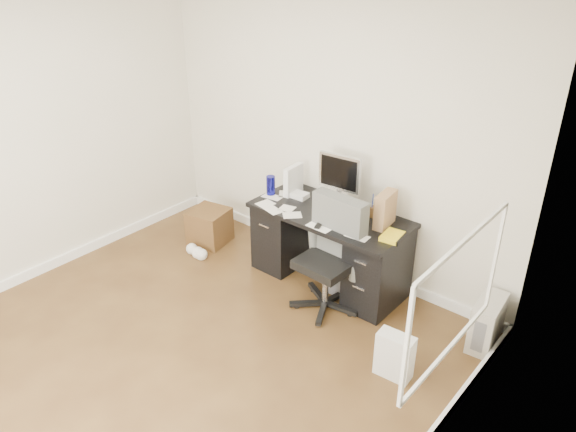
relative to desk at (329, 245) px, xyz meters
name	(u,v)px	position (x,y,z in m)	size (l,w,h in m)	color
ground	(178,354)	(-0.30, -1.65, -0.40)	(4.00, 4.00, 0.00)	#432A15
room_shell	(163,166)	(-0.27, -1.62, 1.26)	(4.02, 4.02, 2.71)	beige
desk	(329,245)	(0.00, 0.00, 0.00)	(1.50, 0.70, 0.75)	black
loose_papers	(310,208)	(-0.20, -0.05, 0.35)	(1.10, 0.60, 0.00)	white
lcd_monitor	(339,181)	(-0.02, 0.16, 0.61)	(0.42, 0.24, 0.53)	#BCBDC2
keyboard	(338,220)	(0.15, -0.09, 0.36)	(0.39, 0.13, 0.02)	black
computer_mouse	(363,219)	(0.34, 0.03, 0.38)	(0.06, 0.06, 0.06)	#BCBDC2
travel_mug	(271,185)	(-0.69, -0.05, 0.45)	(0.09, 0.09, 0.19)	navy
white_binder	(293,180)	(-0.53, 0.10, 0.50)	(0.12, 0.25, 0.29)	white
magazine_file	(385,209)	(0.51, 0.11, 0.51)	(0.14, 0.27, 0.32)	olive
pen_cup	(375,206)	(0.36, 0.19, 0.47)	(0.10, 0.10, 0.23)	#543418
yellow_book	(393,236)	(0.69, -0.04, 0.37)	(0.17, 0.22, 0.04)	yellow
paper_remote	(321,225)	(0.09, -0.26, 0.36)	(0.23, 0.19, 0.02)	white
office_chair	(327,257)	(0.23, -0.36, 0.13)	(0.60, 0.60, 1.05)	#575956
pc_tower	(487,323)	(1.56, 0.08, -0.19)	(0.19, 0.43, 0.43)	#B0AA9E
shopping_bag	(395,356)	(1.17, -0.73, -0.21)	(0.28, 0.20, 0.38)	white
wicker_basket	(210,226)	(-1.45, -0.22, -0.21)	(0.38, 0.38, 0.38)	#472E15
desk_printer	(349,284)	(0.28, -0.03, -0.31)	(0.32, 0.26, 0.19)	#5B5C60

